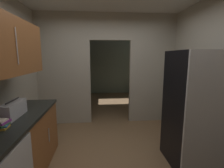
# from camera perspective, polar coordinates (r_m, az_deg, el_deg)

# --- Properties ---
(ground) EXTENTS (20.00, 20.00, 0.00)m
(ground) POSITION_cam_1_polar(r_m,az_deg,el_deg) (2.79, 0.70, -26.42)
(ground) COLOR brown
(kitchen_partition) EXTENTS (3.33, 0.12, 2.66)m
(kitchen_partition) POSITION_cam_1_polar(r_m,az_deg,el_deg) (3.99, -1.92, 6.34)
(kitchen_partition) COLOR #ADA899
(kitchen_partition) RESTS_ON ground
(adjoining_room_shell) EXTENTS (3.33, 3.39, 2.66)m
(adjoining_room_shell) POSITION_cam_1_polar(r_m,az_deg,el_deg) (6.21, -2.78, 6.66)
(adjoining_room_shell) COLOR gray
(adjoining_room_shell) RESTS_ON ground
(refrigerator) EXTENTS (0.79, 0.76, 1.73)m
(refrigerator) POSITION_cam_1_polar(r_m,az_deg,el_deg) (2.76, 27.84, -7.92)
(refrigerator) COLOR black
(refrigerator) RESTS_ON ground
(lower_cabinet_run) EXTENTS (0.69, 1.84, 0.89)m
(lower_cabinet_run) POSITION_cam_1_polar(r_m,az_deg,el_deg) (2.55, -31.77, -19.97)
(lower_cabinet_run) COLOR brown
(lower_cabinet_run) RESTS_ON ground
(upper_cabinet_counterside) EXTENTS (0.36, 1.65, 0.69)m
(upper_cabinet_counterside) POSITION_cam_1_polar(r_m,az_deg,el_deg) (2.25, -34.75, 10.94)
(upper_cabinet_counterside) COLOR brown
(boombox) EXTENTS (0.16, 0.44, 0.22)m
(boombox) POSITION_cam_1_polar(r_m,az_deg,el_deg) (2.40, -31.45, -7.70)
(boombox) COLOR #B2B2B7
(boombox) RESTS_ON lower_cabinet_run
(book_stack) EXTENTS (0.13, 0.17, 0.10)m
(book_stack) POSITION_cam_1_polar(r_m,az_deg,el_deg) (2.12, -34.27, -11.62)
(book_stack) COLOR gold
(book_stack) RESTS_ON lower_cabinet_run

